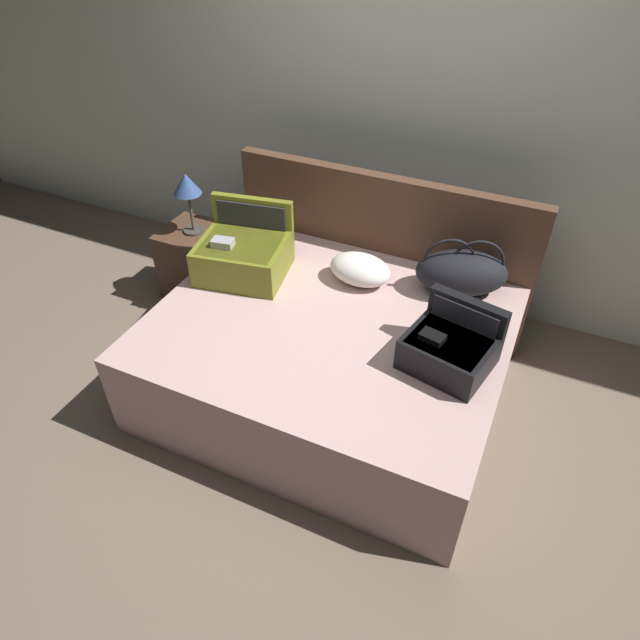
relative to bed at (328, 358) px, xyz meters
The scene contains 10 objects.
ground_plane 0.48m from the bed, 90.00° to the right, with size 12.00×12.00×0.00m, color #6B5B4C.
back_wall 1.62m from the bed, 90.00° to the left, with size 8.00×0.10×2.60m, color #B7C1B2.
bed is the anchor object (origin of this frame).
headboard 0.83m from the bed, 90.00° to the left, with size 1.89×0.08×1.02m, color #4C3323.
hard_case_large 0.78m from the bed, 161.31° to the left, with size 0.56×0.52×0.39m.
hard_case_medium 0.75m from the bed, ahead, with size 0.46×0.43×0.30m.
duffel_bag 0.88m from the bed, 45.61° to the left, with size 0.57×0.44×0.34m.
pillow_near_headboard 0.54m from the bed, 88.88° to the left, with size 0.36×0.25×0.16m, color white.
nightstand 1.31m from the bed, 157.34° to the left, with size 0.44×0.40×0.51m, color #4C3323.
table_lamp 1.43m from the bed, 157.34° to the left, with size 0.18×0.18×0.41m.
Camera 1 is at (0.92, -1.71, 2.44)m, focal length 31.69 mm.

